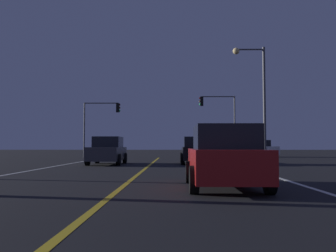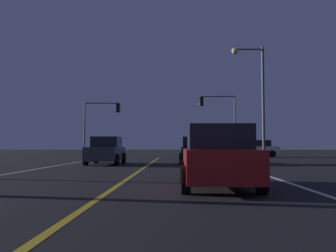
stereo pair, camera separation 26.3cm
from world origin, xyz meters
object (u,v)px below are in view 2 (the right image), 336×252
Objects in this scene: car_crossing_side at (257,149)px; street_lamp_right_far at (256,89)px; traffic_light_near_left at (102,116)px; traffic_light_near_right at (218,112)px; car_oncoming at (106,151)px; car_ahead_far at (195,151)px; car_lead_same_lane at (218,158)px.

car_crossing_side is 14.48m from street_lamp_right_far.
traffic_light_near_left reaches higher than car_crossing_side.
car_oncoming is at bearing 57.02° from traffic_light_near_right.
car_crossing_side is 1.00× the size of car_oncoming.
traffic_light_near_right is (2.83, 11.98, 3.57)m from car_ahead_far.
car_lead_same_lane is 1.00× the size of car_oncoming.
traffic_light_near_right is (-4.11, -1.95, 3.57)m from car_crossing_side.
car_crossing_side is 0.72× the size of traffic_light_near_right.
traffic_light_near_right reaches higher than car_ahead_far.
car_ahead_far is (-6.94, -13.93, 0.00)m from car_crossing_side.
car_lead_same_lane is 13.34m from car_ahead_far.
car_lead_same_lane is at bearing -71.64° from traffic_light_near_left.
street_lamp_right_far is (3.95, 0.35, 4.02)m from car_ahead_far.
car_lead_same_lane is at bearing 83.53° from traffic_light_near_right.
traffic_light_near_right reaches higher than car_crossing_side.
street_lamp_right_far reaches higher than car_oncoming.
car_crossing_side is at bearing -14.35° from car_lead_same_lane.
street_lamp_right_far is at bearing -84.95° from car_ahead_far.
traffic_light_near_left is (-11.27, 0.00, -0.41)m from traffic_light_near_right.
car_oncoming is 10.36m from street_lamp_right_far.
traffic_light_near_right reaches higher than traffic_light_near_left.
car_ahead_far is at bearing 99.15° from car_oncoming.
traffic_light_near_left reaches higher than car_ahead_far.
car_ahead_far is at bearing -54.83° from traffic_light_near_left.
street_lamp_right_far reaches higher than traffic_light_near_right.
traffic_light_near_right is at bearing 25.44° from car_crossing_side.
car_lead_same_lane is 0.72× the size of traffic_light_near_right.
traffic_light_near_right is 1.11× the size of traffic_light_near_left.
car_ahead_far is at bearing -0.17° from car_lead_same_lane.
car_ahead_far is 0.57× the size of street_lamp_right_far.
car_lead_same_lane and car_crossing_side have the same top height.
street_lamp_right_far reaches higher than car_lead_same_lane.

